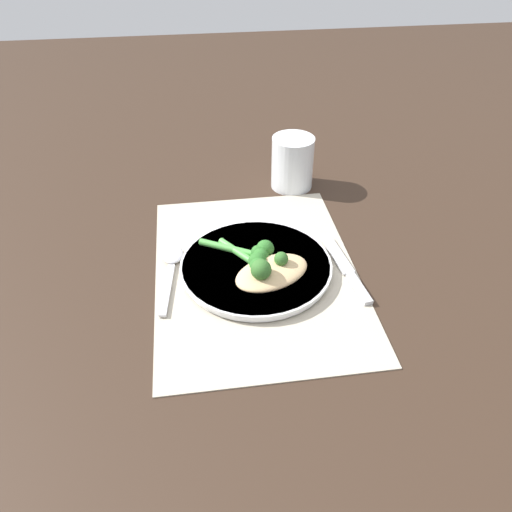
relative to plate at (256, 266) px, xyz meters
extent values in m
plane|color=#332319|center=(0.00, 0.00, -0.01)|extent=(3.00, 3.00, 0.00)
cube|color=#B2A893|center=(0.00, 0.00, -0.01)|extent=(0.45, 0.32, 0.00)
cylinder|color=white|center=(0.00, 0.00, 0.00)|extent=(0.24, 0.24, 0.01)
cylinder|color=silver|center=(0.00, 0.00, 0.00)|extent=(0.25, 0.25, 0.01)
ellipsoid|color=tan|center=(0.04, 0.02, 0.02)|extent=(0.12, 0.14, 0.02)
sphere|color=#336628|center=(0.05, 0.00, 0.04)|extent=(0.03, 0.03, 0.03)
sphere|color=#336628|center=(0.03, 0.04, 0.03)|extent=(0.02, 0.02, 0.02)
cylinder|color=#51A847|center=(-0.02, -0.02, 0.01)|extent=(0.08, 0.06, 0.01)
sphere|color=#2D6B28|center=(0.01, 0.00, 0.02)|extent=(0.03, 0.03, 0.03)
sphere|color=#2D6B28|center=(0.03, 0.00, 0.02)|extent=(0.03, 0.03, 0.03)
cylinder|color=#51A847|center=(-0.04, -0.04, 0.01)|extent=(0.06, 0.10, 0.01)
sphere|color=#2D6B28|center=(-0.01, 0.01, 0.02)|extent=(0.02, 0.02, 0.02)
sphere|color=#2D6B28|center=(0.00, 0.01, 0.02)|extent=(0.03, 0.03, 0.03)
sphere|color=#2D6B28|center=(-0.02, 0.02, 0.02)|extent=(0.03, 0.03, 0.03)
cube|color=silver|center=(-0.02, 0.14, -0.01)|extent=(0.10, 0.03, 0.00)
cube|color=#AFAFB3|center=(0.07, 0.15, -0.01)|extent=(0.07, 0.02, 0.01)
cube|color=silver|center=(0.03, -0.14, -0.01)|extent=(0.12, 0.03, 0.00)
ellipsoid|color=silver|center=(-0.05, -0.13, 0.00)|extent=(0.05, 0.04, 0.01)
cylinder|color=silver|center=(-0.27, 0.11, 0.04)|extent=(0.08, 0.08, 0.11)
camera|label=1|loc=(0.62, -0.09, 0.51)|focal=35.00mm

